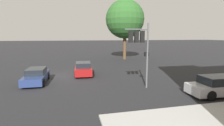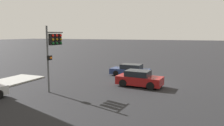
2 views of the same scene
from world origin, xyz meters
The scene contains 4 objects.
ground_plane centered at (0.00, 0.00, 0.00)m, with size 300.00×300.00×0.00m, color black.
traffic_signal centered at (5.74, 6.00, 3.69)m, with size 0.54×2.04×5.14m.
crossing_car_0 centered at (2.07, -2.28, 0.61)m, with size 4.26×1.90×1.28m.
crossing_car_1 centered at (-0.15, 2.05, 0.66)m, with size 4.00×2.00×1.39m.
Camera 2 is at (-5.16, 20.06, 4.52)m, focal length 35.00 mm.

